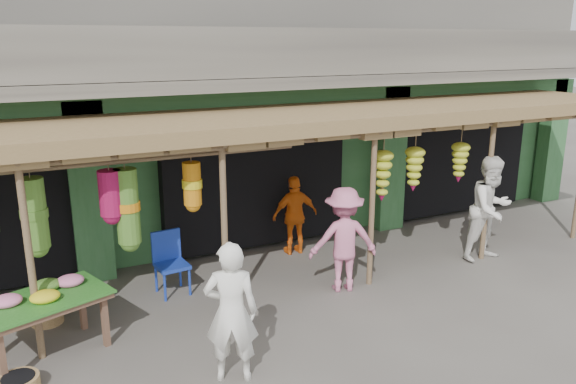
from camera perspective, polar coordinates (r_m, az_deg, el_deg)
name	(u,v)px	position (r m, az deg, el deg)	size (l,w,h in m)	color
ground	(310,290)	(9.19, 2.27, -9.97)	(80.00, 80.00, 0.00)	#514C47
building	(206,65)	(12.80, -8.37, 12.65)	(16.40, 6.80, 7.00)	gray
awning	(279,125)	(9.06, -0.90, 6.80)	(14.00, 2.70, 2.79)	brown
flower_table	(43,301)	(7.79, -23.66, -10.07)	(1.76, 1.37, 0.93)	brown
blue_chair	(170,259)	(9.13, -11.94, -6.66)	(0.51, 0.53, 1.00)	#1935A7
basket_mid	(19,384)	(7.47, -25.67, -17.19)	(0.46, 0.46, 0.18)	olive
basket_right	(47,316)	(8.87, -23.28, -11.52)	(0.44, 0.44, 0.20)	#A4784C
person_front	(231,312)	(6.67, -5.79, -12.04)	(0.63, 0.41, 1.72)	white
person_right	(491,209)	(10.75, 19.90, -1.61)	(0.94, 0.73, 1.93)	white
person_vendor	(295,215)	(10.46, 0.72, -2.37)	(0.88, 0.36, 1.49)	orange
person_shopper	(344,239)	(8.96, 5.66, -4.81)	(1.10, 0.63, 1.70)	#D26F94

